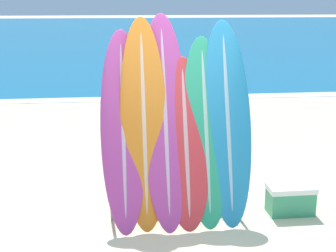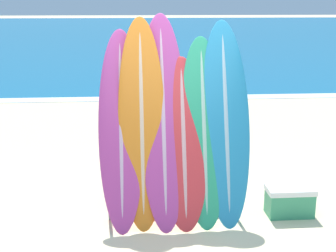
% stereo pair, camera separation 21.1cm
% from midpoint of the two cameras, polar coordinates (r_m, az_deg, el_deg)
% --- Properties ---
extents(ground_plane, '(160.00, 160.00, 0.00)m').
position_cam_midpoint_polar(ground_plane, '(5.50, 0.33, -13.58)').
color(ground_plane, beige).
extents(ocean_water, '(120.00, 60.00, 0.01)m').
position_cam_midpoint_polar(ocean_water, '(42.03, -5.70, 11.46)').
color(ocean_water, '#146693').
rests_on(ocean_water, ground_plane).
extents(surfboard_rack, '(1.61, 0.04, 0.95)m').
position_cam_midpoint_polar(surfboard_rack, '(5.78, -0.17, -6.55)').
color(surfboard_rack, slate).
rests_on(surfboard_rack, ground_plane).
extents(surfboard_slot_0, '(0.54, 1.07, 2.31)m').
position_cam_midpoint_polar(surfboard_slot_0, '(5.60, -6.56, -0.36)').
color(surfboard_slot_0, '#B23D8E').
rests_on(surfboard_slot_0, ground_plane).
extents(surfboard_slot_1, '(0.57, 0.98, 2.46)m').
position_cam_midpoint_polar(surfboard_slot_1, '(5.59, -4.04, 0.48)').
color(surfboard_slot_1, orange).
rests_on(surfboard_slot_1, ground_plane).
extents(surfboard_slot_2, '(0.57, 1.17, 2.50)m').
position_cam_midpoint_polar(surfboard_slot_2, '(5.63, -1.42, 0.82)').
color(surfboard_slot_2, '#B23D8E').
rests_on(surfboard_slot_2, ground_plane).
extents(surfboard_slot_3, '(0.59, 0.91, 1.99)m').
position_cam_midpoint_polar(surfboard_slot_3, '(5.62, 1.10, -1.94)').
color(surfboard_slot_3, red).
rests_on(surfboard_slot_3, ground_plane).
extents(surfboard_slot_4, '(0.56, 0.93, 2.22)m').
position_cam_midpoint_polar(surfboard_slot_4, '(5.67, 3.56, -0.56)').
color(surfboard_slot_4, '#289E70').
rests_on(surfboard_slot_4, ground_plane).
extents(surfboard_slot_5, '(0.59, 0.99, 2.42)m').
position_cam_midpoint_polar(surfboard_slot_5, '(5.72, 6.19, 0.54)').
color(surfboard_slot_5, teal).
rests_on(surfboard_slot_5, ground_plane).
extents(person_near_water, '(0.25, 0.20, 1.51)m').
position_cam_midpoint_polar(person_near_water, '(11.95, 6.12, 6.29)').
color(person_near_water, '#A87A5B').
rests_on(person_near_water, ground_plane).
extents(person_mid_beach, '(0.27, 0.22, 1.63)m').
position_cam_midpoint_polar(person_mid_beach, '(9.78, -2.94, 4.80)').
color(person_mid_beach, tan).
rests_on(person_mid_beach, ground_plane).
extents(cooler_box, '(0.59, 0.32, 0.37)m').
position_cam_midpoint_polar(cooler_box, '(6.19, 13.74, -8.68)').
color(cooler_box, '#389366').
rests_on(cooler_box, ground_plane).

